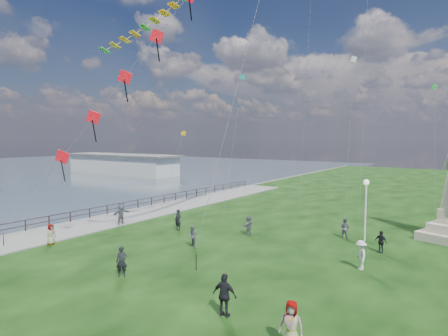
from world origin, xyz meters
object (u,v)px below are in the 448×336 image
Objects in this scene: lamppost at (366,197)px; person_0 at (122,262)px; person_5 at (121,215)px; person_7 at (345,228)px; pier_pavilion at (122,164)px; person_4 at (291,325)px; person_6 at (178,220)px; person_1 at (192,236)px; person_3 at (225,295)px; person_9 at (381,242)px; person_10 at (51,234)px; person_11 at (249,225)px; person_8 at (361,255)px.

lamppost is 2.72× the size of person_0.
person_7 is (17.36, 6.77, -0.13)m from person_5.
pier_pavilion is 16.61× the size of person_4.
person_6 is (45.45, -32.59, -0.97)m from pier_pavilion.
person_1 is 10.46m from person_3.
pier_pavilion is 17.89× the size of person_0.
person_9 is (10.72, 12.61, -0.10)m from person_0.
pier_pavilion is 71.21m from person_3.
person_3 reaches higher than person_9.
person_9 is at bearing -111.86° from person_3.
person_1 is 9.43m from person_5.
person_10 reaches higher than person_9.
person_1 is at bearing 133.13° from person_4.
person_1 is at bearing -21.90° from person_11.
person_11 is (1.59, 4.99, 0.04)m from person_1.
person_9 is at bearing 53.48° from person_1.
person_3 is (7.25, -0.60, 0.10)m from person_0.
person_1 is 0.79× the size of person_3.
person_11 is (-9.42, 12.85, -0.12)m from person_4.
person_0 is 0.98× the size of person_8.
person_10 is at bearing -170.27° from person_5.
pier_pavilion is 57.64m from person_10.
person_11 is (10.26, 10.26, 0.04)m from person_10.
person_9 is at bearing 147.00° from person_8.
person_4 is at bearing 32.01° from person_11.
person_11 is at bearing -137.57° from person_8.
person_4 is 15.93m from person_11.
person_11 reaches higher than person_10.
person_0 is 10.41m from person_6.
person_8 reaches higher than person_7.
person_4 is 0.98× the size of person_5.
person_8 is at bearing -84.27° from person_5.
pier_pavilion is at bearing 155.30° from lamppost.
person_8 reaches higher than person_0.
person_0 is 1.14× the size of person_9.
person_4 is at bearing -29.02° from person_8.
person_5 is at bearing -7.06° from person_10.
person_9 is (11.11, 6.07, -0.01)m from person_1.
person_3 is 1.04× the size of person_4.
pier_pavilion reaches higher than person_8.
person_10 is (-19.78, -11.34, 0.00)m from person_9.
person_5 reaches higher than person_7.
person_7 reaches higher than person_10.
person_4 reaches higher than person_6.
person_3 is 1.26× the size of person_10.
person_5 is 6.87m from person_10.
person_9 is at bearing -73.07° from person_5.
person_8 is 1.10× the size of person_11.
person_9 is at bearing -25.97° from pier_pavilion.
person_1 reaches higher than person_9.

